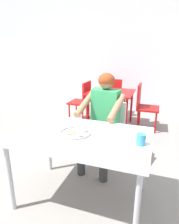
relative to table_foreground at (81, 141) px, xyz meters
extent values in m
cube|color=gray|center=(-0.01, -0.02, -0.69)|extent=(12.00, 12.00, 0.05)
cube|color=silver|center=(-0.01, 3.48, 1.04)|extent=(12.00, 0.12, 3.40)
cube|color=silver|center=(0.00, 0.00, 0.05)|extent=(1.29, 0.83, 0.03)
cylinder|color=#B2B2B7|center=(-0.58, -0.35, -0.31)|extent=(0.04, 0.04, 0.70)
cylinder|color=#B2B2B7|center=(0.58, -0.35, -0.31)|extent=(0.04, 0.04, 0.70)
cylinder|color=#B2B2B7|center=(-0.58, 0.35, -0.31)|extent=(0.04, 0.04, 0.70)
cylinder|color=#B2B2B7|center=(0.58, 0.35, -0.31)|extent=(0.04, 0.04, 0.70)
cylinder|color=#B7BABF|center=(-0.06, 0.01, 0.07)|extent=(0.30, 0.30, 0.01)
torus|color=#B7BABF|center=(-0.06, 0.01, 0.08)|extent=(0.30, 0.30, 0.01)
cylinder|color=#B2B5BA|center=(0.00, -0.05, 0.08)|extent=(0.07, 0.07, 0.02)
cylinder|color=maroon|center=(0.00, -0.05, 0.09)|extent=(0.06, 0.06, 0.01)
cylinder|color=#B2B5BA|center=(0.00, 0.07, 0.08)|extent=(0.07, 0.07, 0.02)
cylinder|color=#C65119|center=(0.00, 0.07, 0.09)|extent=(0.06, 0.06, 0.01)
ellipsoid|color=tan|center=(-0.12, 0.01, 0.08)|extent=(0.13, 0.13, 0.01)
ellipsoid|color=tan|center=(-0.12, 0.02, 0.09)|extent=(0.09, 0.08, 0.01)
cylinder|color=#338CBF|center=(0.55, -0.02, 0.12)|extent=(0.08, 0.08, 0.10)
cylinder|color=#593319|center=(0.55, -0.02, 0.15)|extent=(0.07, 0.07, 0.02)
cube|color=silver|center=(0.03, 0.82, -0.23)|extent=(0.47, 0.47, 0.04)
cube|color=silver|center=(0.06, 1.01, -0.03)|extent=(0.40, 0.09, 0.36)
cylinder|color=silver|center=(0.18, 0.63, -0.46)|extent=(0.03, 0.03, 0.41)
cylinder|color=silver|center=(-0.16, 0.67, -0.46)|extent=(0.03, 0.03, 0.41)
cylinder|color=silver|center=(0.22, 0.97, -0.46)|extent=(0.03, 0.03, 0.41)
cylinder|color=silver|center=(-0.12, 1.01, -0.46)|extent=(0.03, 0.03, 0.41)
cylinder|color=#363636|center=(0.13, 0.35, -0.44)|extent=(0.10, 0.10, 0.45)
cylinder|color=#363636|center=(0.16, 0.55, -0.17)|extent=(0.17, 0.41, 0.12)
cylinder|color=#363636|center=(-0.17, 0.39, -0.44)|extent=(0.10, 0.10, 0.45)
cylinder|color=#363636|center=(-0.14, 0.59, -0.17)|extent=(0.17, 0.41, 0.12)
cube|color=#339959|center=(0.03, 0.77, 0.09)|extent=(0.36, 0.24, 0.53)
cylinder|color=#996B4C|center=(0.21, 0.57, 0.20)|extent=(0.13, 0.46, 0.25)
cylinder|color=#996B4C|center=(-0.19, 0.62, 0.20)|extent=(0.13, 0.46, 0.25)
sphere|color=#996B4C|center=(0.03, 0.77, 0.46)|extent=(0.19, 0.19, 0.19)
ellipsoid|color=maroon|center=(0.03, 0.77, 0.47)|extent=(0.21, 0.20, 0.18)
cube|color=#B71414|center=(-0.23, 2.15, 0.02)|extent=(0.87, 0.79, 0.03)
cylinder|color=maroon|center=(-0.60, 1.81, -0.33)|extent=(0.04, 0.04, 0.67)
cylinder|color=maroon|center=(0.15, 1.81, -0.33)|extent=(0.04, 0.04, 0.67)
cylinder|color=maroon|center=(-0.60, 2.48, -0.33)|extent=(0.04, 0.04, 0.67)
cylinder|color=maroon|center=(0.15, 2.48, -0.33)|extent=(0.04, 0.04, 0.67)
cube|color=red|center=(-0.91, 2.17, -0.25)|extent=(0.39, 0.44, 0.04)
cube|color=red|center=(-0.74, 2.16, -0.02)|extent=(0.04, 0.41, 0.42)
cylinder|color=red|center=(-1.07, 1.99, -0.46)|extent=(0.03, 0.03, 0.40)
cylinder|color=red|center=(-1.06, 2.35, -0.46)|extent=(0.03, 0.03, 0.40)
cylinder|color=red|center=(-0.77, 1.99, -0.46)|extent=(0.03, 0.03, 0.40)
cylinder|color=red|center=(-0.76, 2.34, -0.46)|extent=(0.03, 0.03, 0.40)
cube|color=#A81212|center=(0.50, 2.20, -0.25)|extent=(0.41, 0.43, 0.04)
cube|color=#A81212|center=(0.31, 2.20, -0.01)|extent=(0.04, 0.41, 0.44)
cylinder|color=#A81212|center=(0.66, 2.37, -0.46)|extent=(0.03, 0.03, 0.40)
cylinder|color=#A81212|center=(0.66, 2.02, -0.46)|extent=(0.03, 0.03, 0.40)
cylinder|color=#A81212|center=(0.34, 2.37, -0.46)|extent=(0.03, 0.03, 0.40)
cylinder|color=#A81212|center=(0.34, 2.02, -0.46)|extent=(0.03, 0.03, 0.40)
cube|color=#B31515|center=(-0.29, 2.91, -0.23)|extent=(0.48, 0.49, 0.04)
cube|color=#B31515|center=(-0.31, 2.70, -0.01)|extent=(0.41, 0.09, 0.42)
cylinder|color=#B31515|center=(-0.44, 3.11, -0.46)|extent=(0.03, 0.03, 0.41)
cylinder|color=#B31515|center=(-0.09, 3.06, -0.46)|extent=(0.03, 0.03, 0.41)
cylinder|color=#B31515|center=(-0.48, 2.75, -0.46)|extent=(0.03, 0.03, 0.41)
cylinder|color=#B31515|center=(-0.14, 2.71, -0.46)|extent=(0.03, 0.03, 0.41)
camera|label=1|loc=(0.64, -1.58, 0.85)|focal=31.60mm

